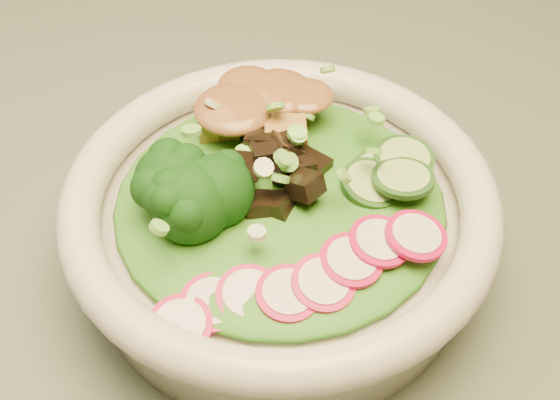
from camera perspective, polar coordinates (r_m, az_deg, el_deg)
name	(u,v)px	position (r m, az deg, el deg)	size (l,w,h in m)	color
dining_table	(219,339)	(0.59, -4.45, -10.13)	(1.20, 0.80, 0.75)	black
salad_bowl	(280,222)	(0.46, 0.00, -1.64)	(0.25, 0.25, 0.07)	beige
lettuce_bed	(280,199)	(0.44, 0.00, 0.09)	(0.19, 0.19, 0.02)	#266014
broccoli_florets	(178,205)	(0.42, -7.49, -0.36)	(0.07, 0.06, 0.04)	black
radish_slices	(319,277)	(0.40, 2.87, -5.62)	(0.10, 0.04, 0.02)	#AD0D40
cucumber_slices	(382,166)	(0.45, 7.47, 2.50)	(0.06, 0.06, 0.03)	#97BC68
mushroom_heap	(274,170)	(0.44, -0.41, 2.24)	(0.06, 0.06, 0.04)	black
tofu_cubes	(255,119)	(0.48, -1.82, 5.92)	(0.08, 0.06, 0.03)	olive
peanut_sauce	(255,104)	(0.47, -1.86, 7.04)	(0.06, 0.05, 0.01)	brown
scallion_garnish	(280,171)	(0.43, 0.00, 2.12)	(0.18, 0.18, 0.02)	#6BB640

